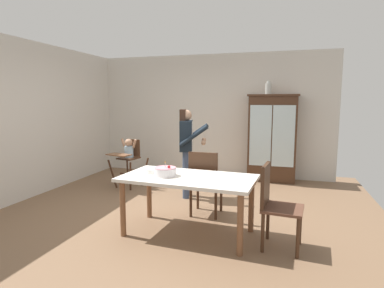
{
  "coord_description": "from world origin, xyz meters",
  "views": [
    {
      "loc": [
        1.61,
        -4.37,
        1.66
      ],
      "look_at": [
        0.11,
        0.7,
        0.95
      ],
      "focal_mm": 29.57,
      "sensor_mm": 36.0,
      "label": 1
    }
  ],
  "objects": [
    {
      "name": "high_chair_with_toddler",
      "position": [
        -1.28,
        1.07,
        0.65
      ],
      "size": [
        0.68,
        0.77,
        0.95
      ],
      "rotation": [
        0.0,
        0.0,
        -0.21
      ],
      "color": "#422819",
      "rests_on": "ground_plane"
    },
    {
      "name": "wall_back",
      "position": [
        0.0,
        2.63,
        1.35
      ],
      "size": [
        5.32,
        0.06,
        2.7
      ],
      "primitive_type": "cube",
      "color": "beige",
      "rests_on": "ground_plane"
    },
    {
      "name": "serving_bowl",
      "position": [
        -0.01,
        -0.66,
        0.77
      ],
      "size": [
        0.18,
        0.18,
        0.05
      ],
      "primitive_type": "cylinder",
      "color": "silver",
      "rests_on": "dining_table"
    },
    {
      "name": "dining_table",
      "position": [
        0.48,
        -0.71,
        0.65
      ],
      "size": [
        1.7,
        0.98,
        0.74
      ],
      "color": "silver",
      "rests_on": "ground_plane"
    },
    {
      "name": "dining_chair_right_end",
      "position": [
        1.52,
        -0.78,
        0.56
      ],
      "size": [
        0.48,
        0.48,
        0.96
      ],
      "rotation": [
        0.0,
        0.0,
        1.47
      ],
      "color": "#422819",
      "rests_on": "ground_plane"
    },
    {
      "name": "wall_left",
      "position": [
        -2.63,
        0.0,
        1.35
      ],
      "size": [
        0.06,
        5.32,
        2.7
      ],
      "primitive_type": "cube",
      "color": "beige",
      "rests_on": "ground_plane"
    },
    {
      "name": "ground_plane",
      "position": [
        0.0,
        0.0,
        0.0
      ],
      "size": [
        6.24,
        6.24,
        0.0
      ],
      "primitive_type": "plane",
      "color": "brown"
    },
    {
      "name": "china_cabinet",
      "position": [
        1.36,
        2.37,
        0.91
      ],
      "size": [
        1.02,
        0.48,
        1.81
      ],
      "color": "#422819",
      "rests_on": "ground_plane"
    },
    {
      "name": "ceramic_vase",
      "position": [
        1.25,
        2.37,
        1.93
      ],
      "size": [
        0.13,
        0.13,
        0.27
      ],
      "color": "#B2B7B2",
      "rests_on": "china_cabinet"
    },
    {
      "name": "adult_person",
      "position": [
        -0.01,
        0.78,
        0.97
      ],
      "size": [
        0.58,
        0.57,
        1.53
      ],
      "rotation": [
        0.0,
        0.0,
        1.8
      ],
      "color": "#3D4C6B",
      "rests_on": "ground_plane"
    },
    {
      "name": "dining_chair_far_side",
      "position": [
        0.53,
        -0.06,
        0.56
      ],
      "size": [
        0.44,
        0.44,
        0.96
      ],
      "rotation": [
        0.0,
        0.0,
        3.13
      ],
      "color": "#422819",
      "rests_on": "ground_plane"
    },
    {
      "name": "birthday_cake",
      "position": [
        0.19,
        -0.76,
        0.79
      ],
      "size": [
        0.28,
        0.28,
        0.19
      ],
      "color": "white",
      "rests_on": "dining_table"
    }
  ]
}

